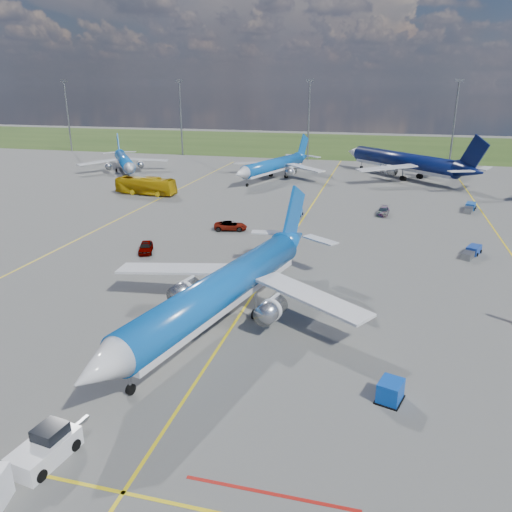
% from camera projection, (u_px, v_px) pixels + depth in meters
% --- Properties ---
extents(ground, '(400.00, 400.00, 0.00)m').
position_uv_depth(ground, '(230.00, 330.00, 46.10)').
color(ground, '#555552').
rests_on(ground, ground).
extents(grass_strip, '(400.00, 80.00, 0.01)m').
position_uv_depth(grass_strip, '(351.00, 145.00, 183.29)').
color(grass_strip, '#2D4719').
rests_on(grass_strip, ground).
extents(taxiway_lines, '(60.25, 160.00, 0.02)m').
position_uv_depth(taxiway_lines, '(289.00, 243.00, 71.39)').
color(taxiway_lines, yellow).
rests_on(taxiway_lines, ground).
extents(floodlight_masts, '(202.20, 0.50, 22.70)m').
position_uv_depth(floodlight_masts, '(379.00, 117.00, 140.22)').
color(floodlight_masts, slate).
rests_on(floodlight_masts, ground).
extents(bg_jet_nw, '(38.36, 40.36, 8.42)m').
position_uv_depth(bg_jet_nw, '(125.00, 173.00, 127.11)').
color(bg_jet_nw, '#0C56B3').
rests_on(bg_jet_nw, ground).
extents(bg_jet_nnw, '(35.66, 40.91, 9.02)m').
position_uv_depth(bg_jet_nnw, '(274.00, 179.00, 119.19)').
color(bg_jet_nnw, '#0C56B3').
rests_on(bg_jet_nnw, ground).
extents(bg_jet_n, '(54.56, 54.69, 11.48)m').
position_uv_depth(bg_jet_n, '(402.00, 178.00, 120.21)').
color(bg_jet_n, '#071140').
rests_on(bg_jet_n, ground).
extents(main_airliner, '(37.36, 44.19, 10.08)m').
position_uv_depth(main_airliner, '(222.00, 324.00, 47.38)').
color(main_airliner, '#0C56B3').
rests_on(main_airliner, ground).
extents(pushback_tug, '(2.78, 5.98, 1.99)m').
position_uv_depth(pushback_tug, '(46.00, 448.00, 30.10)').
color(pushback_tug, silver).
rests_on(pushback_tug, ground).
extents(uld_container, '(2.05, 2.30, 1.55)m').
position_uv_depth(uld_container, '(390.00, 391.00, 35.69)').
color(uld_container, '#0C43B5').
rests_on(uld_container, ground).
extents(apron_bus, '(13.02, 4.00, 3.57)m').
position_uv_depth(apron_bus, '(146.00, 186.00, 101.68)').
color(apron_bus, '#CCA00C').
rests_on(apron_bus, ground).
extents(service_car_a, '(3.17, 4.66, 1.47)m').
position_uv_depth(service_car_a, '(146.00, 247.00, 67.05)').
color(service_car_a, '#999999').
rests_on(service_car_a, ground).
extents(service_car_b, '(5.47, 3.39, 1.41)m').
position_uv_depth(service_car_b, '(231.00, 226.00, 77.25)').
color(service_car_b, '#999999').
rests_on(service_car_b, ground).
extents(service_car_c, '(2.31, 4.68, 1.31)m').
position_uv_depth(service_car_c, '(383.00, 211.00, 86.23)').
color(service_car_c, '#999999').
rests_on(service_car_c, ground).
extents(baggage_tug_w, '(3.18, 5.05, 1.11)m').
position_uv_depth(baggage_tug_w, '(472.00, 252.00, 65.86)').
color(baggage_tug_w, '#193B98').
rests_on(baggage_tug_w, ground).
extents(baggage_tug_c, '(1.56, 5.02, 1.11)m').
position_uv_depth(baggage_tug_c, '(296.00, 214.00, 84.73)').
color(baggage_tug_c, '#184C93').
rests_on(baggage_tug_c, ground).
extents(baggage_tug_e, '(2.76, 5.57, 1.21)m').
position_uv_depth(baggage_tug_e, '(470.00, 207.00, 89.18)').
color(baggage_tug_e, '#1C52A9').
rests_on(baggage_tug_e, ground).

